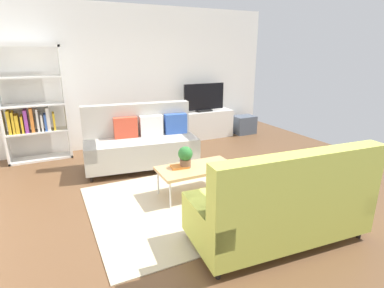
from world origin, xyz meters
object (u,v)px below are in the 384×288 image
(coffee_table, at_px, (196,169))
(storage_trunk, at_px, (244,125))
(couch_green, at_px, (281,205))
(potted_plant, at_px, (185,156))
(tv, at_px, (204,98))
(table_book_0, at_px, (180,167))
(bottle_0, at_px, (187,108))
(tv_console, at_px, (203,124))
(bookshelf, at_px, (33,110))
(couch_beige, at_px, (141,142))
(vase_0, at_px, (180,110))

(coffee_table, bearing_deg, storage_trunk, 43.97)
(couch_green, height_order, potted_plant, couch_green)
(tv, distance_m, table_book_0, 3.08)
(table_book_0, relative_size, bottle_0, 1.06)
(potted_plant, bearing_deg, tv_console, 57.15)
(bottle_0, bearing_deg, potted_plant, -115.65)
(tv_console, xyz_separation_m, potted_plant, (-1.64, -2.54, 0.26))
(bottle_0, bearing_deg, couch_green, -101.09)
(tv, bearing_deg, bottle_0, -177.39)
(tv, bearing_deg, table_book_0, -124.55)
(storage_trunk, distance_m, bottle_0, 1.63)
(couch_green, distance_m, table_book_0, 1.59)
(coffee_table, distance_m, bookshelf, 3.37)
(bottle_0, bearing_deg, storage_trunk, -2.23)
(couch_beige, height_order, coffee_table, couch_beige)
(couch_beige, xyz_separation_m, vase_0, (1.30, 1.24, 0.25))
(storage_trunk, xyz_separation_m, vase_0, (-1.68, 0.15, 0.48))
(bookshelf, bearing_deg, couch_beige, -36.12)
(couch_green, bearing_deg, couch_beige, 107.65)
(couch_beige, height_order, vase_0, couch_beige)
(tv_console, xyz_separation_m, table_book_0, (-1.72, -2.52, 0.11))
(couch_green, xyz_separation_m, tv, (1.22, 4.01, 0.51))
(vase_0, bearing_deg, couch_beige, -136.38)
(coffee_table, distance_m, tv, 3.04)
(tv, bearing_deg, bookshelf, 179.35)
(bookshelf, height_order, storage_trunk, bookshelf)
(couch_beige, relative_size, tv, 1.99)
(coffee_table, bearing_deg, tv_console, 60.11)
(tv_console, distance_m, potted_plant, 3.03)
(bookshelf, xyz_separation_m, bottle_0, (3.09, -0.06, -0.21))
(storage_trunk, bearing_deg, couch_beige, -159.97)
(tv_console, xyz_separation_m, vase_0, (-0.58, 0.05, 0.38))
(bookshelf, bearing_deg, couch_green, -60.31)
(couch_beige, relative_size, storage_trunk, 3.83)
(tv, xyz_separation_m, storage_trunk, (1.10, -0.08, -0.73))
(storage_trunk, height_order, vase_0, vase_0)
(bookshelf, relative_size, storage_trunk, 4.04)
(couch_green, distance_m, bookshelf, 4.69)
(bookshelf, bearing_deg, potted_plant, -53.57)
(vase_0, bearing_deg, tv, -6.88)
(couch_beige, distance_m, storage_trunk, 3.18)
(coffee_table, bearing_deg, potted_plant, 154.55)
(coffee_table, height_order, vase_0, vase_0)
(vase_0, bearing_deg, potted_plant, -112.25)
(tv_console, bearing_deg, potted_plant, -122.85)
(bottle_0, bearing_deg, bookshelf, 178.89)
(tv, bearing_deg, potted_plant, -123.06)
(couch_beige, distance_m, couch_green, 2.92)
(tv_console, relative_size, tv, 1.40)
(couch_beige, bearing_deg, vase_0, -129.28)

